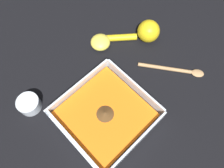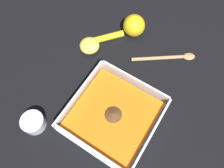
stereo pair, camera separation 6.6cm
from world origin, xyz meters
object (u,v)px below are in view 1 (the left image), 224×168
at_px(square_dish, 107,114).
at_px(lemon_half, 100,42).
at_px(spice_bowl, 29,104).
at_px(wooden_spoon, 175,70).
at_px(lemon_squeezer, 145,32).

xyz_separation_m(square_dish, lemon_half, (-0.16, -0.20, 0.00)).
height_order(spice_bowl, lemon_half, same).
relative_size(lemon_half, wooden_spoon, 0.36).
xyz_separation_m(spice_bowl, wooden_spoon, (-0.41, 0.22, -0.01)).
distance_m(square_dish, lemon_squeezer, 0.31).
distance_m(square_dish, spice_bowl, 0.23).
relative_size(square_dish, lemon_squeezer, 1.56).
distance_m(spice_bowl, lemon_squeezer, 0.44).
height_order(lemon_squeezer, wooden_spoon, lemon_squeezer).
bearing_deg(lemon_squeezer, spice_bowl, -148.76).
relative_size(spice_bowl, lemon_squeezer, 0.43).
height_order(square_dish, lemon_half, square_dish).
relative_size(lemon_squeezer, lemon_half, 2.34).
relative_size(spice_bowl, lemon_half, 1.00).
bearing_deg(wooden_spoon, spice_bowl, -154.89).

